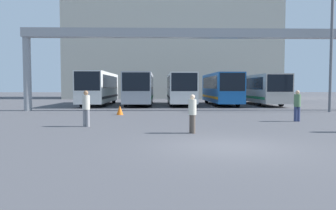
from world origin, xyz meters
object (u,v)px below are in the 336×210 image
Objects in this scene: pedestrian_mid_left at (86,107)px; lamp_post at (331,46)px; traffic_cone at (120,110)px; pedestrian_near_left at (297,105)px; bus_slot_3 at (221,87)px; bus_slot_2 at (180,87)px; bus_slot_1 at (140,87)px; bus_slot_0 at (99,87)px; bus_slot_4 at (259,88)px; pedestrian_near_center at (192,113)px.

lamp_post is (16.21, 8.47, 3.96)m from pedestrian_mid_left.
pedestrian_near_left is at bearing -23.75° from traffic_cone.
bus_slot_2 is at bearing 178.88° from bus_slot_3.
bus_slot_1 is 1.04× the size of bus_slot_3.
bus_slot_0 reaches higher than traffic_cone.
traffic_cone is (-0.65, -11.71, -1.54)m from bus_slot_1.
traffic_cone is (-13.22, -12.14, -1.45)m from bus_slot_4.
bus_slot_3 reaches higher than pedestrian_near_center.
bus_slot_1 is 1.21× the size of lamp_post.
pedestrian_mid_left is at bearing 1.72° from pedestrian_near_left.
bus_slot_3 reaches higher than pedestrian_near_left.
pedestrian_mid_left is (-9.85, -17.99, -0.93)m from bus_slot_3.
pedestrian_mid_left is 5.35m from pedestrian_near_center.
bus_slot_3 is 1.17× the size of lamp_post.
bus_slot_4 is at bearing 1.93° from bus_slot_1.
bus_slot_0 is at bearing 106.49° from traffic_cone.
bus_slot_2 is 18.96m from pedestrian_mid_left.
bus_slot_1 is 1.02× the size of bus_slot_2.
bus_slot_1 reaches higher than pedestrian_mid_left.
pedestrian_near_left is 11.12m from traffic_cone.
bus_slot_1 is (4.19, -0.25, -0.05)m from bus_slot_0.
pedestrian_mid_left reaches higher than traffic_cone.
bus_slot_2 is at bearing -2.42° from bus_slot_0.
bus_slot_3 is at bearing -171.70° from bus_slot_4.
bus_slot_2 reaches higher than bus_slot_4.
lamp_post reaches higher than bus_slot_1.
bus_slot_3 reaches higher than bus_slot_2.
bus_slot_0 is at bearing -58.74° from pedestrian_near_left.
bus_slot_2 reaches higher than pedestrian_near_center.
bus_slot_4 is 6.93× the size of pedestrian_near_left.
bus_slot_1 is at bearing -65.60° from pedestrian_mid_left.
traffic_cone is 0.07× the size of lamp_post.
bus_slot_2 is 8.40m from bus_slot_4.
bus_slot_0 reaches higher than bus_slot_2.
bus_slot_1 is 6.37× the size of pedestrian_mid_left.
bus_slot_4 reaches higher than pedestrian_near_center.
bus_slot_2 is at bearing -80.25° from pedestrian_near_left.
bus_slot_4 is 16.91m from pedestrian_near_left.
bus_slot_2 is 6.31× the size of pedestrian_near_left.
bus_slot_0 is 12.58m from bus_slot_3.
lamp_post is (5.23, 6.48, 3.97)m from pedestrian_near_left.
pedestrian_near_left reaches higher than traffic_cone.
bus_slot_2 is at bearing -1.42° from bus_slot_1.
pedestrian_mid_left is at bearing -127.04° from bus_slot_4.
traffic_cone is at bearing -179.51° from pedestrian_near_center.
pedestrian_mid_left is at bearing -152.41° from lamp_post.
bus_slot_2 is 14.59m from lamp_post.
bus_slot_0 is 6.73× the size of pedestrian_near_left.
bus_slot_3 reaches higher than traffic_cone.
pedestrian_near_center is (-6.17, -4.33, -0.06)m from pedestrian_near_left.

